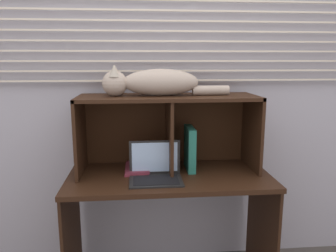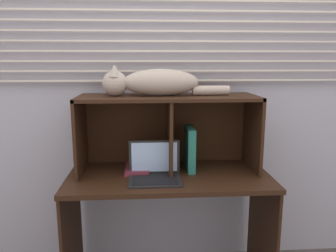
# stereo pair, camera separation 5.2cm
# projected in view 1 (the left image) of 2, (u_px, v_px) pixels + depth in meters

# --- Properties ---
(back_panel_with_blinds) EXTENTS (4.40, 0.08, 2.50)m
(back_panel_with_blinds) POSITION_uv_depth(u_px,v_px,m) (165.00, 94.00, 2.37)
(back_panel_with_blinds) COLOR #B0B0BD
(back_panel_with_blinds) RESTS_ON ground
(desk) EXTENTS (1.29, 0.61, 0.78)m
(desk) POSITION_uv_depth(u_px,v_px,m) (169.00, 198.00, 2.16)
(desk) COLOR black
(desk) RESTS_ON ground
(hutch_shelf_unit) EXTENTS (1.15, 0.39, 0.50)m
(hutch_shelf_unit) POSITION_uv_depth(u_px,v_px,m) (168.00, 119.00, 2.19)
(hutch_shelf_unit) COLOR black
(hutch_shelf_unit) RESTS_ON desk
(cat) EXTENTS (0.81, 0.18, 0.20)m
(cat) POSITION_uv_depth(u_px,v_px,m) (152.00, 83.00, 2.10)
(cat) COLOR #B5A494
(cat) RESTS_ON hutch_shelf_unit
(laptop) EXTENTS (0.32, 0.24, 0.23)m
(laptop) POSITION_uv_depth(u_px,v_px,m) (155.00, 172.00, 2.04)
(laptop) COLOR black
(laptop) RESTS_ON desk
(binder_upright) EXTENTS (0.05, 0.22, 0.29)m
(binder_upright) POSITION_uv_depth(u_px,v_px,m) (190.00, 148.00, 2.21)
(binder_upright) COLOR #247362
(binder_upright) RESTS_ON desk
(book_stack) EXTENTS (0.16, 0.25, 0.03)m
(book_stack) POSITION_uv_depth(u_px,v_px,m) (137.00, 168.00, 2.21)
(book_stack) COLOR maroon
(book_stack) RESTS_ON desk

